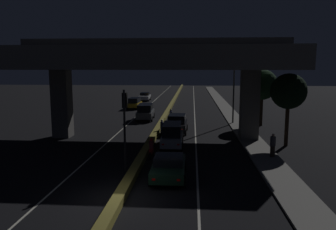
# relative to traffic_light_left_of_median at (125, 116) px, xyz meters

# --- Properties ---
(ground_plane) EXTENTS (200.00, 200.00, 0.00)m
(ground_plane) POSITION_rel_traffic_light_left_of_median_xyz_m (0.68, -4.80, -3.51)
(ground_plane) COLOR black
(lane_line_left_inner) EXTENTS (0.12, 126.00, 0.00)m
(lane_line_left_inner) POSITION_rel_traffic_light_left_of_median_xyz_m (-3.17, 30.20, -3.51)
(lane_line_left_inner) COLOR beige
(lane_line_left_inner) RESTS_ON ground_plane
(lane_line_right_inner) EXTENTS (0.12, 126.00, 0.00)m
(lane_line_right_inner) POSITION_rel_traffic_light_left_of_median_xyz_m (4.54, 30.20, -3.51)
(lane_line_right_inner) COLOR beige
(lane_line_right_inner) RESTS_ON ground_plane
(median_divider) EXTENTS (0.57, 126.00, 0.43)m
(median_divider) POSITION_rel_traffic_light_left_of_median_xyz_m (0.68, 30.20, -3.29)
(median_divider) COLOR olive
(median_divider) RESTS_ON ground_plane
(sidewalk_right) EXTENTS (2.11, 126.00, 0.13)m
(sidewalk_right) POSITION_rel_traffic_light_left_of_median_xyz_m (9.46, 23.20, -3.45)
(sidewalk_right) COLOR slate
(sidewalk_right) RESTS_ON ground_plane
(elevated_overpass) EXTENTS (24.20, 11.11, 9.05)m
(elevated_overpass) POSITION_rel_traffic_light_left_of_median_xyz_m (0.68, 9.57, 3.52)
(elevated_overpass) COLOR #5B5956
(elevated_overpass) RESTS_ON ground_plane
(traffic_light_left_of_median) EXTENTS (0.30, 0.49, 5.16)m
(traffic_light_left_of_median) POSITION_rel_traffic_light_left_of_median_xyz_m (0.00, 0.00, 0.00)
(traffic_light_left_of_median) COLOR black
(traffic_light_left_of_median) RESTS_ON ground_plane
(street_lamp) EXTENTS (2.04, 0.32, 8.13)m
(street_lamp) POSITION_rel_traffic_light_left_of_median_xyz_m (8.63, 17.88, 1.26)
(street_lamp) COLOR #2D2D30
(street_lamp) RESTS_ON ground_plane
(car_dark_green_lead) EXTENTS (2.07, 4.37, 1.38)m
(car_dark_green_lead) POSITION_rel_traffic_light_left_of_median_xyz_m (2.84, -1.22, -2.80)
(car_dark_green_lead) COLOR black
(car_dark_green_lead) RESTS_ON ground_plane
(car_silver_second) EXTENTS (1.88, 4.36, 1.90)m
(car_silver_second) POSITION_rel_traffic_light_left_of_median_xyz_m (2.55, 6.61, -2.52)
(car_silver_second) COLOR gray
(car_silver_second) RESTS_ON ground_plane
(car_black_third) EXTENTS (2.14, 4.07, 1.82)m
(car_black_third) POSITION_rel_traffic_light_left_of_median_xyz_m (2.69, 12.30, -2.59)
(car_black_third) COLOR black
(car_black_third) RESTS_ON ground_plane
(car_grey_lead_oncoming) EXTENTS (2.16, 4.69, 1.96)m
(car_grey_lead_oncoming) POSITION_rel_traffic_light_left_of_median_xyz_m (-1.60, 20.01, -2.48)
(car_grey_lead_oncoming) COLOR #515459
(car_grey_lead_oncoming) RESTS_ON ground_plane
(car_taxi_yellow_second_oncoming) EXTENTS (1.92, 4.02, 1.72)m
(car_taxi_yellow_second_oncoming) POSITION_rel_traffic_light_left_of_median_xyz_m (-4.84, 30.69, -2.59)
(car_taxi_yellow_second_oncoming) COLOR gold
(car_taxi_yellow_second_oncoming) RESTS_ON ground_plane
(car_white_third_oncoming) EXTENTS (2.13, 4.82, 1.55)m
(car_white_third_oncoming) POSITION_rel_traffic_light_left_of_median_xyz_m (-5.05, 43.30, -2.72)
(car_white_third_oncoming) COLOR silver
(car_white_third_oncoming) RESTS_ON ground_plane
(motorcycle_red_filtering_near) EXTENTS (0.32, 1.70, 1.43)m
(motorcycle_red_filtering_near) POSITION_rel_traffic_light_left_of_median_xyz_m (1.25, 3.17, -2.90)
(motorcycle_red_filtering_near) COLOR black
(motorcycle_red_filtering_near) RESTS_ON ground_plane
(motorcycle_blue_filtering_mid) EXTENTS (0.34, 1.83, 1.45)m
(motorcycle_blue_filtering_mid) POSITION_rel_traffic_light_left_of_median_xyz_m (1.26, 11.31, -2.89)
(motorcycle_blue_filtering_mid) COLOR black
(motorcycle_blue_filtering_mid) RESTS_ON ground_plane
(motorcycle_white_filtering_far) EXTENTS (0.34, 1.91, 1.46)m
(motorcycle_white_filtering_far) POSITION_rel_traffic_light_left_of_median_xyz_m (1.60, 19.32, -2.90)
(motorcycle_white_filtering_far) COLOR black
(motorcycle_white_filtering_far) RESTS_ON ground_plane
(pedestrian_on_sidewalk) EXTENTS (0.39, 0.39, 1.70)m
(pedestrian_on_sidewalk) POSITION_rel_traffic_light_left_of_median_xyz_m (9.98, 3.48, -2.54)
(pedestrian_on_sidewalk) COLOR #2D261E
(pedestrian_on_sidewalk) RESTS_ON sidewalk_right
(roadside_tree_kerbside_near) EXTENTS (2.91, 2.91, 6.02)m
(roadside_tree_kerbside_near) POSITION_rel_traffic_light_left_of_median_xyz_m (12.01, 7.41, 1.01)
(roadside_tree_kerbside_near) COLOR #38281C
(roadside_tree_kerbside_near) RESTS_ON ground_plane
(roadside_tree_kerbside_mid) EXTENTS (3.36, 3.36, 6.27)m
(roadside_tree_kerbside_mid) POSITION_rel_traffic_light_left_of_median_xyz_m (11.82, 16.87, 1.03)
(roadside_tree_kerbside_mid) COLOR #2D2116
(roadside_tree_kerbside_mid) RESTS_ON ground_plane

